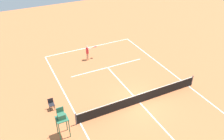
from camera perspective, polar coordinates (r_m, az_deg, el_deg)
ground_plane at (r=20.15m, az=6.70°, el=-7.81°), size 60.00×60.00×0.00m
court_lines at (r=20.15m, az=6.70°, el=-7.81°), size 10.64×22.81×0.01m
tennis_net at (r=19.83m, az=6.79°, el=-6.72°), size 11.24×0.10×1.07m
player_serving at (r=25.64m, az=-5.85°, el=4.47°), size 1.31×0.46×1.67m
tennis_ball at (r=23.21m, az=-7.08°, el=-1.65°), size 0.07×0.07×0.07m
umpire_chair at (r=16.71m, az=-12.01°, el=-11.22°), size 0.80×0.80×2.41m
courtside_chair_mid at (r=19.72m, az=-14.40°, el=-7.82°), size 0.44×0.46×0.95m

